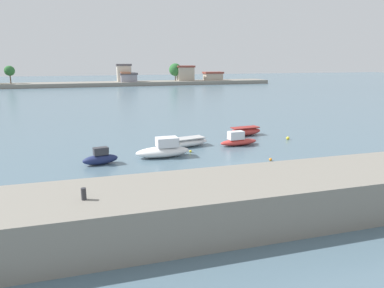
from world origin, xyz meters
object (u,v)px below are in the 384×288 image
(moored_boat_2, at_px, (185,142))
(mooring_buoy_2, at_px, (288,138))
(mooring_bollard, at_px, (84,194))
(moored_boat_0, at_px, (101,158))
(mooring_buoy_1, at_px, (271,159))
(mooring_buoy_0, at_px, (191,151))
(moored_boat_1, at_px, (164,150))
(moored_boat_3, at_px, (238,140))
(moored_boat_4, at_px, (245,131))

(moored_boat_2, bearing_deg, mooring_buoy_2, -13.58)
(mooring_bollard, height_order, moored_boat_0, mooring_bollard)
(moored_boat_2, relative_size, mooring_buoy_1, 19.76)
(moored_boat_0, distance_m, mooring_buoy_0, 9.45)
(moored_boat_1, xyz_separation_m, moored_boat_3, (9.19, 2.42, -0.14))
(mooring_buoy_0, bearing_deg, moored_boat_0, -169.61)
(moored_boat_0, xyz_separation_m, moored_boat_2, (9.48, 4.40, -0.11))
(moored_boat_1, distance_m, moored_boat_4, 14.26)
(moored_boat_4, distance_m, mooring_buoy_0, 11.23)
(mooring_buoy_1, bearing_deg, mooring_bollard, -145.16)
(moored_boat_0, xyz_separation_m, mooring_buoy_0, (9.29, 1.70, -0.46))
(moored_boat_0, distance_m, moored_boat_1, 6.28)
(moored_boat_0, xyz_separation_m, moored_boat_3, (15.41, 3.30, -0.01))
(mooring_bollard, relative_size, moored_boat_0, 0.18)
(mooring_buoy_0, bearing_deg, mooring_buoy_1, -38.86)
(moored_boat_2, height_order, mooring_buoy_2, moored_boat_2)
(mooring_buoy_1, bearing_deg, mooring_buoy_0, 141.14)
(moored_boat_3, distance_m, mooring_buoy_2, 7.07)
(moored_boat_0, distance_m, moored_boat_3, 15.76)
(mooring_buoy_0, bearing_deg, moored_boat_3, 14.62)
(mooring_bollard, distance_m, moored_boat_3, 25.38)
(mooring_buoy_0, bearing_deg, moored_boat_4, 34.70)
(moored_boat_0, bearing_deg, mooring_buoy_2, -0.51)
(mooring_bollard, height_order, mooring_buoy_0, mooring_bollard)
(mooring_bollard, distance_m, mooring_buoy_2, 31.04)
(moored_boat_2, xyz_separation_m, moored_boat_3, (5.93, -1.11, 0.11))
(moored_boat_1, bearing_deg, mooring_buoy_0, 13.93)
(moored_boat_0, xyz_separation_m, mooring_buoy_2, (22.42, 4.16, -0.39))
(moored_boat_2, bearing_deg, mooring_bollard, -131.06)
(mooring_buoy_2, bearing_deg, moored_boat_1, -168.57)
(moored_boat_0, bearing_deg, mooring_buoy_0, -0.62)
(moored_boat_2, distance_m, moored_boat_3, 6.03)
(moored_boat_0, relative_size, moored_boat_4, 0.73)
(mooring_buoy_2, bearing_deg, moored_boat_2, 178.90)
(moored_boat_0, relative_size, mooring_buoy_0, 12.49)
(moored_boat_3, relative_size, mooring_buoy_1, 15.89)
(moored_boat_0, height_order, moored_boat_2, moored_boat_0)
(moored_boat_4, bearing_deg, mooring_buoy_1, -110.45)
(moored_boat_1, bearing_deg, moored_boat_0, -173.04)
(moored_boat_1, relative_size, mooring_buoy_1, 18.89)
(mooring_bollard, distance_m, mooring_buoy_1, 21.18)
(moored_boat_4, height_order, mooring_buoy_2, moored_boat_4)
(moored_boat_0, relative_size, moored_boat_2, 0.60)
(moored_boat_3, distance_m, mooring_buoy_0, 6.35)
(mooring_bollard, xyz_separation_m, moored_boat_2, (10.88, 19.96, -2.53))
(mooring_buoy_2, bearing_deg, mooring_buoy_1, -130.46)
(moored_boat_0, bearing_deg, mooring_buoy_1, -23.72)
(moored_boat_2, bearing_deg, moored_boat_0, -167.55)
(mooring_bollard, bearing_deg, mooring_buoy_0, 58.25)
(mooring_bollard, relative_size, mooring_buoy_1, 2.12)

